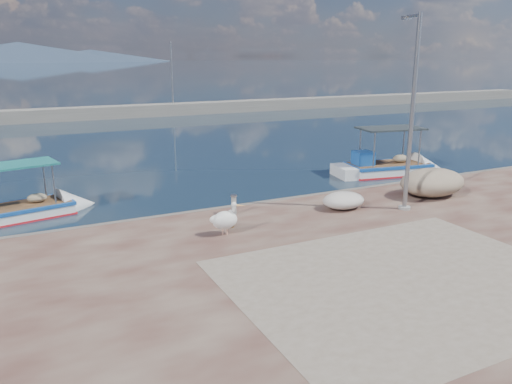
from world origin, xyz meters
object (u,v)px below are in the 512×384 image
object	(u,v)px
boat_left	(20,213)
lamp_post	(411,121)
boat_right	(387,170)
bollard_near	(234,204)
pelican	(225,220)

from	to	relation	value
boat_left	lamp_post	world-z (taller)	lamp_post
boat_right	bollard_near	distance (m)	11.55
boat_left	boat_right	distance (m)	17.71
boat_right	lamp_post	world-z (taller)	lamp_post
bollard_near	boat_left	bearing A→B (deg)	146.24
boat_left	pelican	bearing A→B (deg)	-59.63
lamp_post	boat_left	bearing A→B (deg)	152.10
bollard_near	lamp_post	bearing A→B (deg)	-20.22
boat_right	pelican	size ratio (longest dim) A/B	5.45
boat_right	boat_left	bearing A→B (deg)	-171.53
boat_right	lamp_post	xyz separation A→B (m)	(-4.70, -6.46, 3.57)
boat_right	lamp_post	size ratio (longest dim) A/B	0.89
boat_left	lamp_post	bearing A→B (deg)	-39.43
lamp_post	bollard_near	xyz separation A→B (m)	(-6.02, 2.22, -2.90)
lamp_post	bollard_near	distance (m)	7.04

